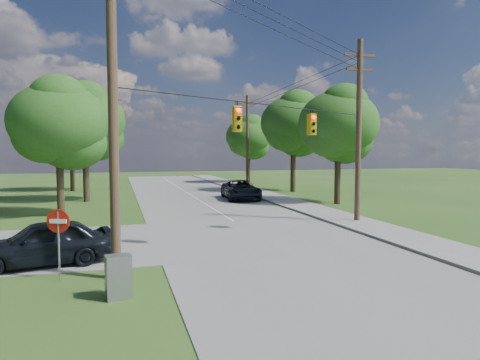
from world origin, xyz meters
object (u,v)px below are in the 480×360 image
object	(u,v)px
pole_sw	(113,86)
pole_north_w	(112,141)
pole_north_e	(247,141)
car_cross_dark	(43,243)
do_not_enter_sign	(58,229)
pole_ne	(359,128)
car_main_north	(241,190)
control_cabinet	(118,277)

from	to	relation	value
pole_sw	pole_north_w	world-z (taller)	pole_sw
pole_north_e	car_cross_dark	xyz separation A→B (m)	(-16.05, -27.30, -4.27)
pole_north_w	car_cross_dark	world-z (taller)	pole_north_w
pole_north_w	do_not_enter_sign	size ratio (longest dim) A/B	4.31
pole_ne	pole_north_w	distance (m)	26.03
pole_sw	car_main_north	size ratio (longest dim) A/B	2.06
pole_north_w	control_cabinet	size ratio (longest dim) A/B	8.07
pole_north_e	pole_sw	bearing A→B (deg)	-114.52
pole_ne	car_cross_dark	xyz separation A→B (m)	(-16.05, -5.30, -4.61)
car_cross_dark	pole_sw	bearing A→B (deg)	36.27
pole_north_w	car_main_north	bearing A→B (deg)	-41.40
pole_sw	car_main_north	bearing A→B (deg)	63.60
pole_north_e	pole_north_w	bearing A→B (deg)	180.00
pole_sw	pole_north_w	bearing A→B (deg)	90.77
pole_ne	control_cabinet	bearing A→B (deg)	-144.51
pole_north_w	car_main_north	world-z (taller)	pole_north_w
pole_north_e	do_not_enter_sign	distance (m)	33.25
car_main_north	pole_ne	bearing A→B (deg)	-70.37
car_main_north	do_not_enter_sign	size ratio (longest dim) A/B	2.51
pole_north_w	control_cabinet	bearing A→B (deg)	-89.15
pole_ne	do_not_enter_sign	size ratio (longest dim) A/B	4.53
pole_ne	pole_north_e	distance (m)	22.00
pole_sw	pole_north_w	xyz separation A→B (m)	(-0.40, 29.60, -1.10)
pole_sw	car_cross_dark	size ratio (longest dim) A/B	2.48
pole_north_w	do_not_enter_sign	xyz separation A→B (m)	(-1.36, -29.34, -3.44)
pole_ne	car_main_north	distance (m)	13.98
control_cabinet	do_not_enter_sign	world-z (taller)	do_not_enter_sign
car_cross_dark	do_not_enter_sign	size ratio (longest dim) A/B	2.09
car_main_north	pole_north_w	bearing A→B (deg)	143.29
control_cabinet	do_not_enter_sign	distance (m)	3.08
pole_north_e	do_not_enter_sign	world-z (taller)	pole_north_e
pole_sw	control_cabinet	bearing A→B (deg)	-88.07
pole_north_e	car_main_north	size ratio (longest dim) A/B	1.72
do_not_enter_sign	pole_ne	bearing A→B (deg)	46.41
car_main_north	car_cross_dark	bearing A→B (deg)	-120.34
pole_north_e	car_main_north	distance (m)	10.75
pole_north_e	car_cross_dark	bearing A→B (deg)	-120.45
pole_north_w	pole_ne	bearing A→B (deg)	-57.71
pole_ne	car_main_north	xyz separation A→B (m)	(-3.40, 12.74, -4.63)
pole_north_e	control_cabinet	bearing A→B (deg)	-113.05
car_cross_dark	control_cabinet	world-z (taller)	car_cross_dark
do_not_enter_sign	car_main_north	bearing A→B (deg)	80.16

